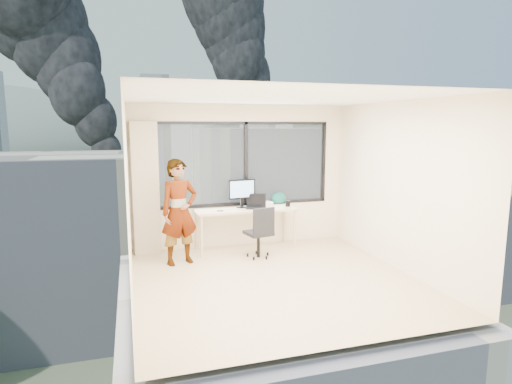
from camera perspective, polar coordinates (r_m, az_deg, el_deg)
name	(u,v)px	position (r m, az deg, el deg)	size (l,w,h in m)	color
floor	(276,280)	(6.29, 2.66, -11.79)	(4.00, 4.00, 0.01)	#D7B28C
ceiling	(277,98)	(5.89, 2.84, 12.59)	(4.00, 4.00, 0.01)	white
wall_front	(345,223)	(4.15, 11.93, -4.10)	(4.00, 0.01, 2.60)	beige
wall_left	(128,199)	(5.62, -16.86, -0.90)	(0.01, 4.00, 2.60)	beige
wall_right	(399,186)	(6.87, 18.69, 0.74)	(0.01, 4.00, 2.60)	beige
window_wall	(243,164)	(7.84, -1.74, 3.81)	(3.30, 0.16, 1.55)	black
curtain	(146,189)	(7.51, -14.65, 0.42)	(0.45, 0.14, 2.30)	beige
desk	(246,229)	(7.69, -1.41, -4.98)	(1.80, 0.60, 0.75)	beige
chair	(258,231)	(7.18, 0.33, -5.34)	(0.46, 0.46, 0.91)	black
person	(179,212)	(6.90, -10.31, -2.66)	(0.62, 0.41, 1.71)	#2D2D33
monitor	(242,193)	(7.68, -1.93, -0.15)	(0.52, 0.11, 0.52)	black
game_console	(264,203)	(7.91, 1.05, -1.56)	(0.28, 0.24, 0.07)	white
laptop	(256,202)	(7.61, -0.01, -1.35)	(0.36, 0.38, 0.23)	black
cellphone	(220,211)	(7.40, -4.85, -2.54)	(0.11, 0.05, 0.01)	black
pen_cup	(288,203)	(7.81, 4.32, -1.56)	(0.09, 0.09, 0.11)	black
handbag	(279,198)	(8.04, 3.09, -0.84)	(0.29, 0.15, 0.22)	#0B4444
exterior_ground	(139,183)	(126.61, -15.57, 1.21)	(400.00, 400.00, 0.04)	#515B3D
near_bldg_a	(41,245)	(37.40, -27.05, -6.37)	(16.00, 12.00, 14.00)	beige
near_bldg_b	(265,202)	(46.46, 1.16, -1.29)	(14.00, 13.00, 16.00)	white
near_bldg_c	(465,239)	(47.67, 26.34, -5.66)	(12.00, 10.00, 10.00)	beige
far_tower_b	(165,130)	(125.95, -12.18, 8.15)	(13.00, 13.00, 30.00)	silver
far_tower_c	(266,135)	(152.97, 1.30, 7.69)	(15.00, 15.00, 26.00)	silver
hill_b	(262,146)	(341.52, 0.81, 6.18)	(300.00, 220.00, 96.00)	slate
tree_b	(239,320)	(26.97, -2.26, -16.87)	(7.60, 7.60, 9.00)	#29551C
tree_c	(337,219)	(52.67, 10.91, -3.56)	(8.40, 8.40, 10.00)	#29551C
smoke_plume_a	(98,13)	(160.04, -20.51, 21.65)	(40.00, 24.00, 90.00)	black
smoke_plume_b	(267,67)	(186.21, 1.43, 16.54)	(30.00, 18.00, 70.00)	black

